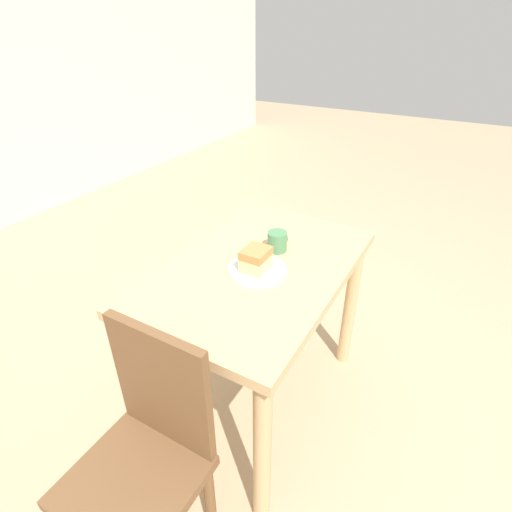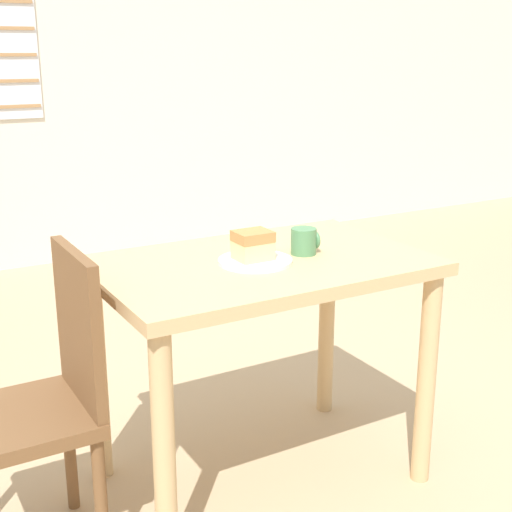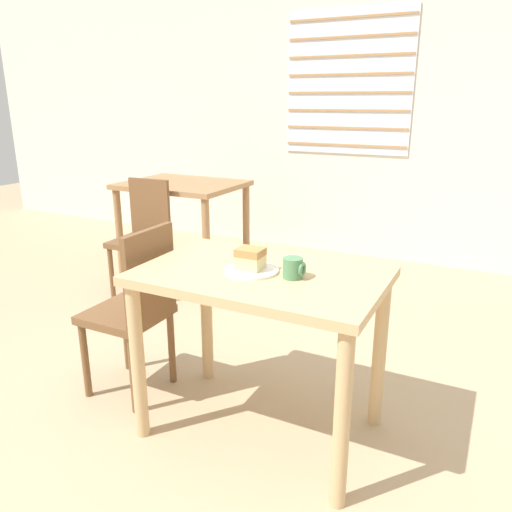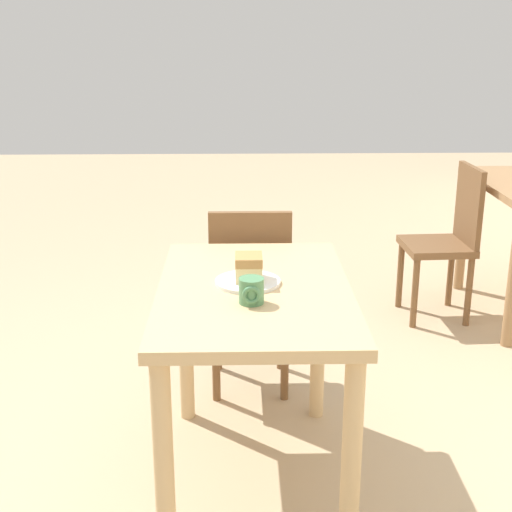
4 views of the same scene
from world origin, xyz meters
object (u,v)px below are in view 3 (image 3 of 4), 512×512
dining_table_near (261,300)px  coffee_mug (294,268)px  chair_far_corner (143,234)px  plate (251,270)px  chair_near_window (135,307)px  cake_slice (251,259)px  dining_table_far (183,197)px

dining_table_near → coffee_mug: 0.23m
chair_far_corner → plate: 1.91m
chair_near_window → plate: (0.65, -0.02, 0.29)m
chair_near_window → coffee_mug: chair_near_window is taller
chair_far_corner → cake_slice: bearing=-40.0°
dining_table_far → cake_slice: 2.28m
chair_far_corner → coffee_mug: bearing=-36.7°
dining_table_far → chair_far_corner: (0.02, -0.55, -0.18)m
chair_far_corner → coffee_mug: size_ratio=9.95×
dining_table_near → chair_near_window: bearing=-179.6°
dining_table_far → coffee_mug: 2.40m
dining_table_far → coffee_mug: (1.71, -1.69, 0.15)m
coffee_mug → plate: bearing=-177.1°
dining_table_near → coffee_mug: size_ratio=11.48×
chair_near_window → chair_far_corner: same height
plate → dining_table_far: bearing=131.9°
chair_far_corner → coffee_mug: 2.06m
coffee_mug → dining_table_far: bearing=135.3°
cake_slice → coffee_mug: size_ratio=1.22×
dining_table_far → chair_near_window: bearing=-62.5°
chair_far_corner → plate: bearing=-40.0°
plate → chair_far_corner: bearing=142.9°
plate → cake_slice: 0.05m
dining_table_far → chair_far_corner: chair_far_corner is taller
dining_table_near → coffee_mug: (0.15, -0.01, 0.17)m
dining_table_near → coffee_mug: coffee_mug is taller
dining_table_far → cake_slice: cake_slice is taller
plate → coffee_mug: bearing=2.9°
dining_table_far → cake_slice: bearing=-48.1°
chair_far_corner → cake_slice: chair_far_corner is taller
dining_table_near → dining_table_far: dining_table_far is taller
dining_table_far → chair_far_corner: 0.58m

